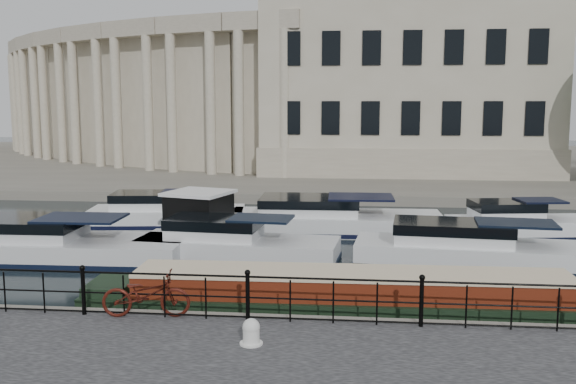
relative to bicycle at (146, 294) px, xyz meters
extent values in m
plane|color=black|center=(2.45, 2.26, -1.10)|extent=(160.00, 160.00, 0.00)
cube|color=#6B665B|center=(2.45, 41.26, -0.83)|extent=(120.00, 42.00, 0.55)
cylinder|color=black|center=(-1.55, 0.01, 0.00)|extent=(0.10, 0.10, 1.10)
sphere|color=black|center=(-1.55, 0.01, 0.60)|extent=(0.14, 0.14, 0.14)
cylinder|color=black|center=(2.45, 0.01, 0.00)|extent=(0.10, 0.10, 1.10)
sphere|color=black|center=(2.45, 0.01, 0.60)|extent=(0.14, 0.14, 0.14)
cylinder|color=black|center=(6.45, 0.01, 0.00)|extent=(0.10, 0.10, 1.10)
sphere|color=black|center=(6.45, 0.01, 0.60)|extent=(0.14, 0.14, 0.14)
cylinder|color=black|center=(2.45, 0.01, 0.50)|extent=(24.00, 0.05, 0.05)
cylinder|color=black|center=(2.45, 0.01, 0.00)|extent=(24.00, 0.04, 0.04)
cylinder|color=black|center=(2.45, 0.01, -0.47)|extent=(24.00, 0.04, 0.04)
cube|color=#ADA38C|center=(8.45, 35.26, 6.45)|extent=(20.00, 14.00, 14.00)
cube|color=#9E937F|center=(8.45, 35.26, 0.45)|extent=(20.30, 14.30, 2.00)
cube|color=#ADA38C|center=(-0.88, 31.29, 4.95)|extent=(5.73, 4.06, 11.00)
cube|color=#9E937F|center=(-1.32, 29.33, 9.85)|extent=(5.62, 2.73, 1.20)
cylinder|color=#ADA38C|center=(0.16, 28.42, 4.35)|extent=(0.70, 0.70, 9.80)
cylinder|color=#ADA38C|center=(-3.04, 29.13, 4.35)|extent=(0.70, 0.70, 9.80)
cube|color=#ADA38C|center=(-5.84, 32.71, 4.95)|extent=(5.90, 4.56, 11.00)
cube|color=#9E937F|center=(-6.50, 30.82, 9.85)|extent=(5.62, 3.30, 1.20)
cylinder|color=#ADA38C|center=(-5.15, 29.74, 4.35)|extent=(0.70, 0.70, 9.80)
cylinder|color=#ADA38C|center=(-8.24, 30.83, 4.35)|extent=(0.70, 0.70, 9.80)
cube|color=#ADA38C|center=(-10.59, 34.71, 4.95)|extent=(5.99, 4.99, 11.00)
cube|color=#9E937F|center=(-11.48, 32.91, 9.85)|extent=(5.55, 3.83, 1.20)
cylinder|color=#ADA38C|center=(-10.26, 31.68, 4.35)|extent=(0.70, 0.70, 9.80)
cylinder|color=#ADA38C|center=(-13.20, 33.13, 4.35)|extent=(0.70, 0.70, 9.80)
cube|color=#ADA38C|center=(-15.07, 37.26, 4.95)|extent=(5.99, 5.36, 11.00)
cube|color=#9E937F|center=(-16.16, 35.59, 9.85)|extent=(5.40, 4.29, 1.20)
cylinder|color=#ADA38C|center=(-15.10, 34.21, 4.35)|extent=(0.70, 0.70, 9.80)
cylinder|color=#ADA38C|center=(-17.85, 36.01, 4.35)|extent=(0.70, 0.70, 9.80)
cube|color=#ADA38C|center=(-19.21, 40.34, 4.95)|extent=(5.91, 5.64, 11.00)
cube|color=#9E937F|center=(-20.50, 38.81, 9.85)|extent=(5.16, 4.70, 1.20)
cylinder|color=#ADA38C|center=(-19.61, 37.31, 4.35)|extent=(0.70, 0.70, 9.80)
cylinder|color=#ADA38C|center=(-22.12, 39.42, 4.35)|extent=(0.70, 0.70, 9.80)
cube|color=#ADA38C|center=(-22.95, 43.88, 4.95)|extent=(5.74, 5.85, 11.00)
cube|color=#9E937F|center=(-24.41, 42.52, 9.85)|extent=(4.86, 5.04, 1.20)
cylinder|color=#ADA38C|center=(-23.71, 40.93, 4.35)|extent=(0.70, 0.70, 9.80)
cylinder|color=#ADA38C|center=(-25.95, 43.33, 4.35)|extent=(0.70, 0.70, 9.80)
cube|color=#ADA38C|center=(-26.24, 47.85, 4.95)|extent=(5.49, 5.97, 11.00)
cube|color=#9E937F|center=(-27.86, 46.67, 9.85)|extent=(4.48, 5.30, 1.20)
cylinder|color=#ADA38C|center=(-27.35, 45.01, 4.35)|extent=(0.70, 0.70, 9.80)
cylinder|color=#ADA38C|center=(-29.29, 47.66, 4.35)|extent=(0.70, 0.70, 9.80)
cube|color=#ADA38C|center=(-29.04, 52.19, 4.95)|extent=(5.16, 6.00, 11.00)
cube|color=#9E937F|center=(-30.78, 51.21, 9.85)|extent=(4.04, 5.49, 1.20)
cylinder|color=#ADA38C|center=(-30.47, 49.50, 4.35)|extent=(0.70, 0.70, 9.80)
cylinder|color=#ADA38C|center=(-32.08, 52.36, 4.35)|extent=(0.70, 0.70, 9.80)
cube|color=#ADA38C|center=(-31.29, 56.83, 4.95)|extent=(4.76, 5.95, 11.00)
cube|color=#9E937F|center=(-33.14, 56.06, 9.85)|extent=(3.54, 5.60, 1.20)
cylinder|color=#ADA38C|center=(-33.04, 54.33, 4.35)|extent=(0.70, 0.70, 9.80)
cylinder|color=#ADA38C|center=(-34.29, 57.36, 4.35)|extent=(0.70, 0.70, 9.80)
imported|color=#42130B|center=(0.00, 0.00, 0.00)|extent=(2.17, 0.98, 1.10)
cylinder|color=silver|center=(2.77, -1.46, -0.36)|extent=(0.36, 0.36, 0.37)
sphere|color=silver|center=(2.77, -1.46, -0.18)|extent=(0.37, 0.37, 0.37)
cylinder|color=silver|center=(2.77, -1.46, -0.53)|extent=(0.50, 0.50, 0.04)
cube|color=black|center=(4.83, 2.24, -1.00)|extent=(14.36, 2.20, 0.86)
cube|color=#611E0D|center=(4.83, 2.24, -0.35)|extent=(11.49, 1.86, 0.67)
cube|color=beige|center=(4.83, 2.24, 0.05)|extent=(11.49, 1.92, 0.10)
cube|color=#6B665B|center=(-1.25, 10.32, -1.05)|extent=(3.73, 3.38, 0.26)
cube|color=black|center=(-1.25, 10.32, 0.00)|extent=(2.59, 2.59, 1.87)
cube|color=white|center=(-1.25, 10.32, 0.95)|extent=(2.85, 2.85, 0.12)
cube|color=silver|center=(-5.89, 7.09, -0.90)|extent=(9.73, 3.17, 1.20)
cube|color=black|center=(-5.89, 7.09, -0.98)|extent=(9.83, 3.20, 0.18)
cube|color=silver|center=(-7.05, 7.06, -0.05)|extent=(4.41, 2.51, 0.90)
cube|color=black|center=(-4.73, 7.12, 0.45)|extent=(2.95, 2.13, 0.08)
cube|color=silver|center=(0.78, 7.78, -0.90)|extent=(7.29, 2.95, 1.20)
cube|color=black|center=(0.78, 7.78, -0.98)|extent=(7.36, 2.98, 0.18)
cube|color=silver|center=(-0.07, 7.85, -0.05)|extent=(3.35, 2.19, 0.90)
cube|color=black|center=(1.63, 7.70, 0.45)|extent=(2.27, 1.82, 0.08)
cube|color=white|center=(9.32, 7.84, -0.90)|extent=(8.89, 3.28, 1.20)
cube|color=black|center=(9.32, 7.84, -0.98)|extent=(8.98, 3.31, 0.18)
cube|color=white|center=(8.28, 7.94, -0.05)|extent=(4.09, 2.39, 0.90)
cube|color=black|center=(10.36, 7.75, 0.45)|extent=(2.76, 1.97, 0.08)
cube|color=white|center=(-3.63, 13.85, -0.90)|extent=(7.23, 3.34, 1.20)
cube|color=black|center=(-3.63, 13.85, -0.98)|extent=(7.30, 3.37, 0.18)
cube|color=white|center=(-4.45, 13.75, -0.05)|extent=(3.37, 2.42, 0.90)
cube|color=black|center=(-2.80, 13.96, 0.45)|extent=(2.29, 1.99, 0.08)
cube|color=white|center=(4.05, 13.19, -0.90)|extent=(9.29, 3.39, 1.20)
cube|color=black|center=(4.05, 13.19, -0.98)|extent=(9.39, 3.42, 0.18)
cube|color=white|center=(2.95, 13.16, -0.05)|extent=(4.21, 2.70, 0.90)
cube|color=black|center=(5.16, 13.22, 0.45)|extent=(2.82, 2.28, 0.08)
cube|color=white|center=(11.87, 12.91, -0.90)|extent=(6.24, 3.09, 1.20)
cube|color=black|center=(11.87, 12.91, -0.98)|extent=(6.30, 3.13, 0.18)
cube|color=white|center=(11.16, 12.80, -0.05)|extent=(2.93, 2.20, 0.90)
cube|color=black|center=(12.58, 13.02, 0.45)|extent=(2.01, 1.80, 0.08)
camera|label=1|loc=(4.90, -14.29, 4.55)|focal=40.00mm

